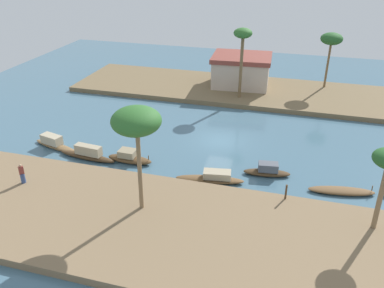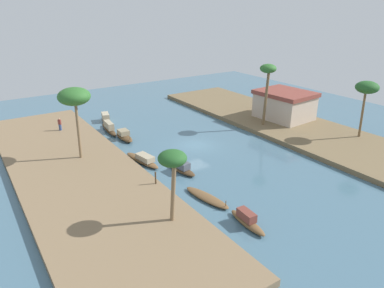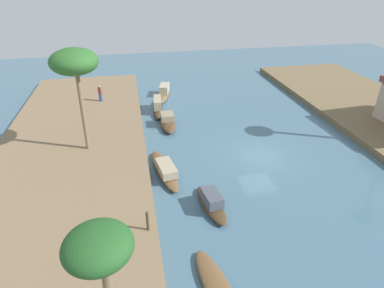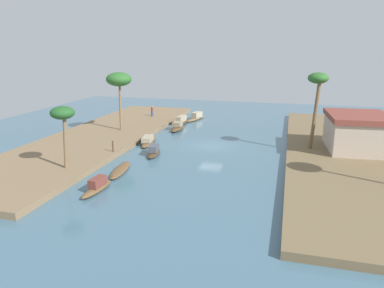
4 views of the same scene
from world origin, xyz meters
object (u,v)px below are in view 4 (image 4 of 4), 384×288
at_px(palm_tree_left_near, 119,80).
at_px(palm_tree_left_far, 63,115).
at_px(sampan_open_hull, 154,151).
at_px(person_on_near_bank, 152,112).
at_px(palm_tree_right_tall, 318,84).
at_px(sampan_foreground, 148,141).
at_px(sampan_near_left_bank, 196,117).
at_px(sampan_with_red_awning, 97,187).
at_px(sampan_with_tall_canopy, 182,121).
at_px(sampan_downstream_large, 120,170).
at_px(riverside_building, 357,132).
at_px(sampan_midstream, 177,127).
at_px(mooring_post, 113,146).

height_order(palm_tree_left_near, palm_tree_left_far, palm_tree_left_near).
height_order(sampan_open_hull, person_on_near_bank, person_on_near_bank).
relative_size(palm_tree_left_far, palm_tree_right_tall, 0.70).
bearing_deg(sampan_foreground, sampan_near_left_bank, 164.12).
distance_m(sampan_with_red_awning, palm_tree_left_far, 7.29).
distance_m(sampan_with_tall_canopy, palm_tree_right_tall, 21.27).
relative_size(sampan_downstream_large, palm_tree_right_tall, 0.63).
xyz_separation_m(palm_tree_left_near, riverside_building, (2.09, 27.59, -4.45)).
height_order(palm_tree_left_near, palm_tree_right_tall, palm_tree_right_tall).
height_order(sampan_with_tall_canopy, palm_tree_right_tall, palm_tree_right_tall).
relative_size(sampan_with_red_awning, palm_tree_left_far, 0.71).
xyz_separation_m(sampan_foreground, sampan_downstream_large, (9.66, 1.17, -0.19)).
distance_m(sampan_midstream, sampan_downstream_large, 17.16).
bearing_deg(sampan_with_tall_canopy, sampan_open_hull, 11.03).
xyz_separation_m(person_on_near_bank, palm_tree_right_tall, (12.48, 22.89, 6.05)).
xyz_separation_m(sampan_with_tall_canopy, palm_tree_left_near, (7.43, -5.86, 6.40)).
xyz_separation_m(mooring_post, palm_tree_left_far, (5.64, -1.52, 4.13)).
relative_size(sampan_foreground, mooring_post, 4.77).
bearing_deg(palm_tree_left_far, palm_tree_right_tall, 120.26).
height_order(sampan_midstream, sampan_with_tall_canopy, sampan_with_tall_canopy).
height_order(sampan_near_left_bank, palm_tree_left_far, palm_tree_left_far).
bearing_deg(mooring_post, sampan_foreground, 164.84).
bearing_deg(palm_tree_right_tall, person_on_near_bank, -118.61).
height_order(sampan_with_tall_canopy, riverside_building, riverside_building).
height_order(palm_tree_left_far, riverside_building, palm_tree_left_far).
height_order(sampan_with_red_awning, palm_tree_right_tall, palm_tree_right_tall).
distance_m(sampan_downstream_large, palm_tree_right_tall, 21.21).
bearing_deg(mooring_post, sampan_with_red_awning, 19.54).
relative_size(sampan_open_hull, sampan_with_red_awning, 0.99).
relative_size(palm_tree_left_near, palm_tree_right_tall, 0.93).
bearing_deg(person_on_near_bank, sampan_with_red_awning, 151.47).
bearing_deg(sampan_downstream_large, mooring_post, -154.94).
bearing_deg(palm_tree_right_tall, sampan_open_hull, -72.43).
height_order(sampan_near_left_bank, riverside_building, riverside_building).
distance_m(sampan_with_red_awning, palm_tree_left_near, 20.29).
height_order(mooring_post, palm_tree_left_far, palm_tree_left_far).
bearing_deg(riverside_building, sampan_open_hull, -78.26).
bearing_deg(mooring_post, sampan_midstream, 168.49).
bearing_deg(palm_tree_left_far, riverside_building, 116.97).
relative_size(sampan_with_tall_canopy, person_on_near_bank, 3.41).
bearing_deg(person_on_near_bank, sampan_with_tall_canopy, -154.70).
distance_m(sampan_near_left_bank, sampan_downstream_large, 24.85).
xyz_separation_m(sampan_midstream, palm_tree_left_far, (18.83, -4.21, 4.82)).
bearing_deg(riverside_building, palm_tree_left_far, -66.91).
relative_size(sampan_foreground, sampan_downstream_large, 1.09).
bearing_deg(palm_tree_left_far, person_on_near_bank, -175.99).
height_order(sampan_with_red_awning, person_on_near_bank, person_on_near_bank).
bearing_deg(sampan_near_left_bank, riverside_building, 70.86).
distance_m(sampan_with_red_awning, palm_tree_right_tall, 23.58).
relative_size(sampan_midstream, palm_tree_left_far, 0.72).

